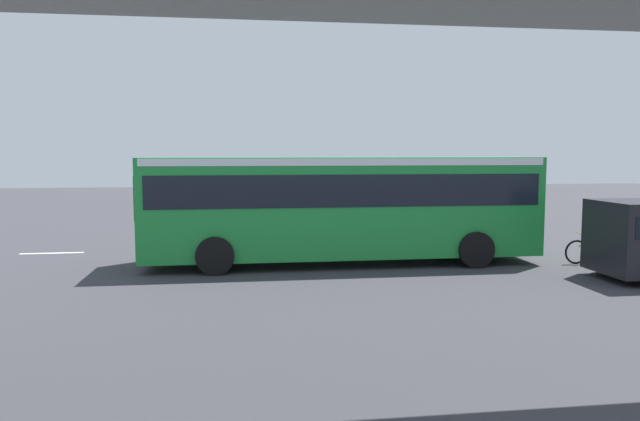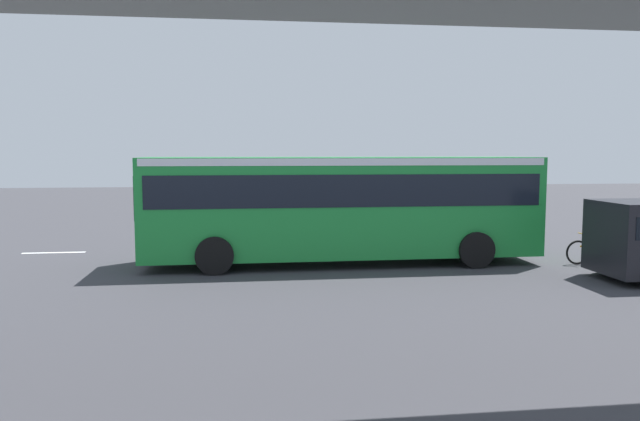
{
  "view_description": "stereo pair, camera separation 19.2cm",
  "coord_description": "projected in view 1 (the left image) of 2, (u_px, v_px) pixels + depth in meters",
  "views": [
    {
      "loc": [
        2.02,
        18.49,
        3.3
      ],
      "look_at": [
        -0.42,
        1.19,
        1.6
      ],
      "focal_mm": 33.78,
      "sensor_mm": 36.0,
      "label": 1
    },
    {
      "loc": [
        1.83,
        18.51,
        3.3
      ],
      "look_at": [
        -0.42,
        1.19,
        1.6
      ],
      "focal_mm": 33.78,
      "sensor_mm": 36.0,
      "label": 2
    }
  ],
  "objects": [
    {
      "name": "ground",
      "position": [
        301.0,
        258.0,
        18.82
      ],
      "size": [
        80.0,
        80.0,
        0.0
      ],
      "primitive_type": "plane",
      "color": "#38383D"
    },
    {
      "name": "pedestrian_overpass",
      "position": [
        399.0,
        17.0,
        7.36
      ],
      "size": [
        24.99,
        2.6,
        6.74
      ],
      "color": "gray",
      "rests_on": "ground"
    },
    {
      "name": "traffic_sign",
      "position": [
        444.0,
        190.0,
        22.68
      ],
      "size": [
        0.08,
        0.6,
        2.8
      ],
      "color": "slate",
      "rests_on": "ground"
    },
    {
      "name": "city_bus",
      "position": [
        341.0,
        200.0,
        17.8
      ],
      "size": [
        11.54,
        2.85,
        3.15
      ],
      "color": "#1E8C38",
      "rests_on": "ground"
    },
    {
      "name": "bicycle_orange",
      "position": [
        593.0,
        251.0,
        17.83
      ],
      "size": [
        1.77,
        0.44,
        0.96
      ],
      "color": "black",
      "rests_on": "ground"
    },
    {
      "name": "lane_dash_centre",
      "position": [
        295.0,
        248.0,
        20.8
      ],
      "size": [
        2.0,
        0.2,
        0.01
      ],
      "primitive_type": "cube",
      "color": "silver",
      "rests_on": "ground"
    },
    {
      "name": "lane_dash_right",
      "position": [
        177.0,
        250.0,
        20.24
      ],
      "size": [
        2.0,
        0.2,
        0.01
      ],
      "primitive_type": "cube",
      "color": "silver",
      "rests_on": "ground"
    },
    {
      "name": "lane_dash_rightmost",
      "position": [
        52.0,
        253.0,
        19.68
      ],
      "size": [
        2.0,
        0.2,
        0.01
      ],
      "primitive_type": "cube",
      "color": "silver",
      "rests_on": "ground"
    },
    {
      "name": "lane_dash_leftmost",
      "position": [
        513.0,
        243.0,
        21.91
      ],
      "size": [
        2.0,
        0.2,
        0.01
      ],
      "primitive_type": "cube",
      "color": "silver",
      "rests_on": "ground"
    },
    {
      "name": "lane_dash_left",
      "position": [
        407.0,
        245.0,
        21.36
      ],
      "size": [
        2.0,
        0.2,
        0.01
      ],
      "primitive_type": "cube",
      "color": "silver",
      "rests_on": "ground"
    }
  ]
}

